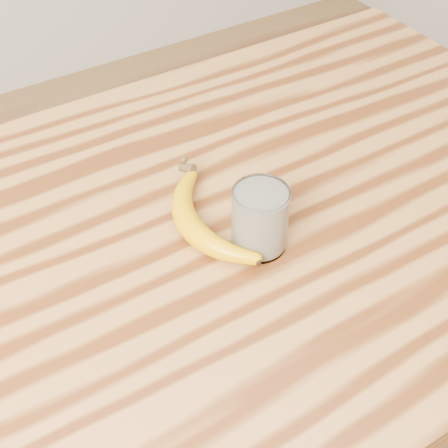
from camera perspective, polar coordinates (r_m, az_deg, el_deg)
table at (r=1.00m, az=1.88°, el=-4.15°), size 1.20×0.80×0.90m
smoothie_glass at (r=0.82m, az=3.30°, el=0.48°), size 0.08×0.08×0.10m
banana at (r=0.86m, az=-3.17°, el=-0.22°), size 0.12×0.29×0.04m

